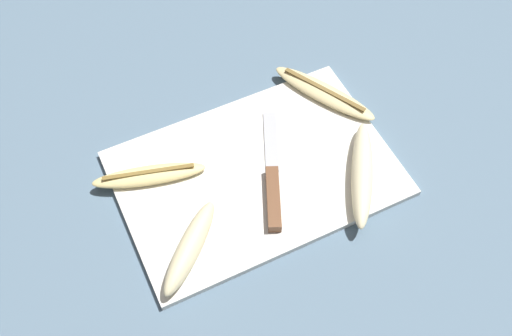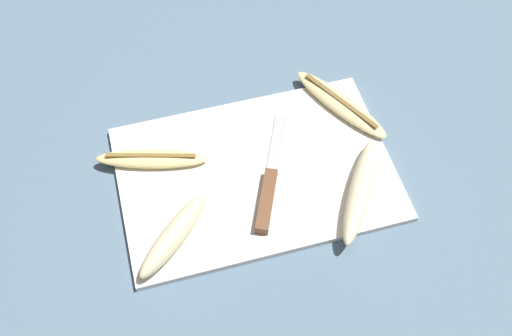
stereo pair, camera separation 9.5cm
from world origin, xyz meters
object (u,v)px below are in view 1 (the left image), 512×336
banana_cream_curved (190,247)px  banana_mellow_near (324,93)px  banana_pale_long (362,174)px  knife (274,188)px  banana_golden_short (149,175)px

banana_cream_curved → banana_mellow_near: (0.32, 0.17, -0.01)m
banana_pale_long → knife: bearing=162.5°
knife → banana_cream_curved: bearing=-141.2°
banana_pale_long → banana_mellow_near: banana_pale_long is taller
banana_golden_short → banana_pale_long: bearing=-26.2°
banana_cream_curved → banana_golden_short: 0.15m
knife → banana_golden_short: size_ratio=1.18×
banana_mellow_near → knife: bearing=-141.0°
knife → banana_pale_long: 0.14m
banana_golden_short → banana_pale_long: 0.33m
knife → banana_golden_short: banana_golden_short is taller
banana_cream_curved → banana_golden_short: bearing=93.6°
banana_cream_curved → banana_golden_short: banana_cream_curved is taller
banana_cream_curved → banana_pale_long: bearing=-0.1°
banana_golden_short → banana_pale_long: size_ratio=1.00×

